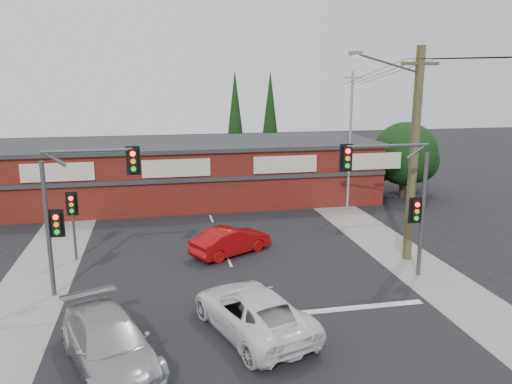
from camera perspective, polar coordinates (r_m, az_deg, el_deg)
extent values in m
plane|color=black|center=(20.18, -1.22, -12.28)|extent=(120.00, 120.00, 0.00)
cube|color=black|center=(24.73, -3.31, -7.40)|extent=(14.00, 70.00, 0.01)
cube|color=gray|center=(25.08, -23.11, -8.16)|extent=(3.00, 70.00, 0.02)
cube|color=gray|center=(27.17, 14.82, -5.92)|extent=(3.00, 70.00, 0.02)
cube|color=silver|center=(19.75, 9.90, -13.02)|extent=(6.50, 0.35, 0.01)
imported|color=white|center=(17.61, -0.40, -13.45)|extent=(4.14, 6.05, 1.54)
imported|color=#AAADB0|center=(16.32, -16.37, -16.27)|extent=(3.88, 5.78, 1.56)
imported|color=#99090A|center=(24.89, -2.88, -5.59)|extent=(4.35, 3.36, 1.38)
cube|color=silver|center=(17.50, 0.63, -16.42)|extent=(0.12, 1.60, 0.01)
cube|color=silver|center=(20.78, -1.57, -11.46)|extent=(0.12, 1.60, 0.01)
cube|color=silver|center=(24.19, -3.11, -7.85)|extent=(0.12, 1.60, 0.01)
cube|color=silver|center=(27.68, -4.25, -5.15)|extent=(0.12, 1.60, 0.01)
cube|color=silver|center=(31.23, -5.12, -3.05)|extent=(0.12, 1.60, 0.01)
cube|color=silver|center=(34.82, -5.81, -1.38)|extent=(0.12, 1.60, 0.01)
cube|color=#531510|center=(35.65, -7.71, 2.18)|extent=(26.00, 8.00, 4.00)
cube|color=#2D2D30|center=(35.32, -7.81, 5.53)|extent=(26.40, 8.40, 0.25)
cube|color=beige|center=(31.93, -21.73, 2.12)|extent=(4.20, 0.12, 1.10)
cube|color=beige|center=(31.42, -9.08, 2.72)|extent=(4.20, 0.12, 1.10)
cube|color=beige|center=(32.46, 3.37, 3.18)|extent=(4.20, 0.12, 1.10)
cube|color=beige|center=(34.47, 13.08, 3.44)|extent=(4.20, 0.12, 1.10)
cube|color=#2D2D30|center=(31.58, -7.21, 1.35)|extent=(26.00, 0.15, 0.25)
cylinder|color=#2D2116|center=(38.21, 16.44, 0.80)|extent=(0.50, 0.50, 1.80)
sphere|color=black|center=(37.81, 16.66, 4.21)|extent=(4.60, 4.60, 4.60)
sphere|color=black|center=(39.50, 17.84, 3.45)|extent=(3.40, 3.40, 3.40)
sphere|color=black|center=(38.60, 13.90, 3.19)|extent=(2.80, 2.80, 2.80)
cylinder|color=#2D2116|center=(43.17, -2.34, 2.82)|extent=(0.24, 0.24, 2.00)
cone|color=black|center=(42.61, -2.40, 8.78)|extent=(1.80, 1.80, 7.50)
cylinder|color=#2D2116|center=(45.77, 1.60, 3.40)|extent=(0.24, 0.24, 2.00)
cone|color=black|center=(45.24, 1.63, 9.03)|extent=(1.80, 1.80, 7.50)
cylinder|color=#47494C|center=(21.24, -22.68, -4.06)|extent=(0.18, 0.18, 5.50)
cylinder|color=#47494C|center=(20.32, -18.73, 4.49)|extent=(3.40, 0.14, 0.14)
cylinder|color=#47494C|center=(20.55, -21.96, 3.48)|extent=(0.82, 0.14, 0.63)
cube|color=black|center=(20.24, -13.85, 3.48)|extent=(0.32, 0.22, 0.95)
cube|color=black|center=(20.31, -13.85, 3.51)|extent=(0.55, 0.04, 1.15)
cylinder|color=#FF0C07|center=(20.07, -13.91, 4.27)|extent=(0.20, 0.06, 0.20)
cylinder|color=orange|center=(20.11, -13.87, 3.42)|extent=(0.20, 0.06, 0.20)
cylinder|color=#0CE526|center=(20.16, -13.82, 2.58)|extent=(0.20, 0.06, 0.20)
cube|color=black|center=(21.11, -21.80, -3.38)|extent=(0.32, 0.22, 0.95)
cube|color=black|center=(21.17, -21.77, -3.33)|extent=(0.55, 0.04, 1.15)
cylinder|color=#FF0C07|center=(20.91, -21.93, -2.69)|extent=(0.20, 0.06, 0.20)
cylinder|color=orange|center=(20.98, -21.86, -3.48)|extent=(0.20, 0.06, 0.20)
cylinder|color=#0CE526|center=(21.07, -21.80, -4.27)|extent=(0.20, 0.06, 0.20)
cylinder|color=#47494C|center=(22.80, 18.49, -2.60)|extent=(0.18, 0.18, 5.50)
cylinder|color=#47494C|center=(21.35, 14.87, 5.12)|extent=(3.60, 0.14, 0.14)
cylinder|color=#47494C|center=(21.97, 17.78, 4.36)|extent=(0.82, 0.14, 0.63)
cube|color=black|center=(20.68, 10.31, 3.85)|extent=(0.32, 0.22, 0.95)
cube|color=black|center=(20.75, 10.24, 3.88)|extent=(0.55, 0.04, 1.15)
cylinder|color=#FF0C07|center=(20.52, 10.47, 4.62)|extent=(0.20, 0.06, 0.20)
cylinder|color=orange|center=(20.57, 10.44, 3.79)|extent=(0.20, 0.06, 0.20)
cylinder|color=#0CE526|center=(20.61, 10.41, 2.97)|extent=(0.20, 0.06, 0.20)
cube|color=black|center=(22.56, 17.76, -2.05)|extent=(0.32, 0.22, 0.95)
cube|color=black|center=(22.62, 17.67, -2.00)|extent=(0.55, 0.04, 1.15)
cylinder|color=#FF0C07|center=(22.38, 17.97, -1.39)|extent=(0.20, 0.06, 0.20)
cylinder|color=orange|center=(22.45, 17.92, -2.13)|extent=(0.20, 0.06, 0.20)
cylinder|color=#0CE526|center=(22.53, 17.87, -2.87)|extent=(0.20, 0.06, 0.20)
cylinder|color=#47494C|center=(25.31, -20.09, -4.15)|extent=(0.12, 0.12, 3.00)
cube|color=black|center=(24.98, -20.32, -1.29)|extent=(0.32, 0.22, 0.95)
cube|color=black|center=(25.04, -20.29, -1.25)|extent=(0.55, 0.04, 1.15)
cylinder|color=#FF0C07|center=(24.78, -20.41, -0.69)|extent=(0.20, 0.06, 0.20)
cylinder|color=orange|center=(24.85, -20.36, -1.36)|extent=(0.20, 0.06, 0.20)
cylinder|color=#0CE526|center=(24.92, -20.31, -2.03)|extent=(0.20, 0.06, 0.20)
cube|color=brown|center=(24.28, 17.57, 3.83)|extent=(0.30, 0.30, 10.00)
cube|color=brown|center=(24.02, 18.27, 13.76)|extent=(1.80, 0.14, 0.14)
cylinder|color=#47494C|center=(23.15, 14.90, 14.02)|extent=(3.23, 0.39, 0.89)
cube|color=slate|center=(22.37, 11.32, 15.28)|extent=(0.55, 0.25, 0.18)
cylinder|color=silver|center=(22.37, 11.31, 15.02)|extent=(0.28, 0.28, 0.05)
cylinder|color=gray|center=(32.62, 10.68, 5.52)|extent=(0.16, 0.16, 9.00)
cube|color=gray|center=(32.36, 10.99, 12.73)|extent=(1.20, 0.10, 0.10)
cylinder|color=black|center=(27.89, 12.93, 13.05)|extent=(0.73, 9.01, 1.22)
cylinder|color=black|center=(28.13, 14.07, 12.99)|extent=(0.52, 9.00, 1.22)
cylinder|color=black|center=(28.39, 15.18, 12.93)|extent=(0.31, 9.00, 1.22)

